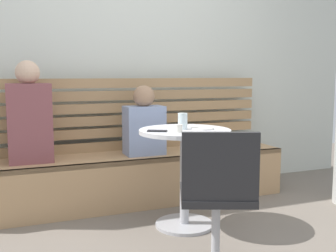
{
  "coord_description": "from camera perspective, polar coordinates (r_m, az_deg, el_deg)",
  "views": [
    {
      "loc": [
        -1.08,
        -2.22,
        1.14
      ],
      "look_at": [
        0.07,
        0.66,
        0.75
      ],
      "focal_mm": 43.7,
      "sensor_mm": 36.0,
      "label": 1
    }
  ],
  "objects": [
    {
      "name": "plate_small",
      "position": [
        3.03,
        4.78,
        -0.33
      ],
      "size": [
        0.17,
        0.17,
        0.01
      ],
      "primitive_type": "cylinder",
      "color": "white",
      "rests_on": "cafe_table"
    },
    {
      "name": "cup_glass_tall",
      "position": [
        3.02,
        2.06,
        0.69
      ],
      "size": [
        0.07,
        0.07,
        0.12
      ],
      "primitive_type": "cylinder",
      "color": "silver",
      "rests_on": "cafe_table"
    },
    {
      "name": "phone_on_table",
      "position": [
        2.9,
        -1.51,
        -0.69
      ],
      "size": [
        0.16,
        0.13,
        0.01
      ],
      "primitive_type": "cube",
      "rotation": [
        0.0,
        0.0,
        1.08
      ],
      "color": "black",
      "rests_on": "cafe_table"
    },
    {
      "name": "booth_bench",
      "position": [
        3.7,
        -4.15,
        -7.21
      ],
      "size": [
        2.7,
        0.52,
        0.44
      ],
      "color": "tan",
      "rests_on": "ground"
    },
    {
      "name": "person_adult",
      "position": [
        3.43,
        -18.77,
        1.22
      ],
      "size": [
        0.34,
        0.22,
        0.81
      ],
      "color": "brown",
      "rests_on": "booth_bench"
    },
    {
      "name": "back_wall",
      "position": [
        4.02,
        -6.27,
        11.55
      ],
      "size": [
        5.2,
        0.1,
        2.9
      ],
      "primitive_type": "cube",
      "color": "silver",
      "rests_on": "ground"
    },
    {
      "name": "person_child_left",
      "position": [
        3.59,
        -3.36,
        0.24
      ],
      "size": [
        0.34,
        0.22,
        0.61
      ],
      "color": "#8C9EC6",
      "rests_on": "booth_bench"
    },
    {
      "name": "cup_espresso_small",
      "position": [
        2.86,
        1.47,
        -0.32
      ],
      "size": [
        0.06,
        0.06,
        0.05
      ],
      "primitive_type": "cylinder",
      "color": "silver",
      "rests_on": "cafe_table"
    },
    {
      "name": "booth_backrest",
      "position": [
        3.84,
        -5.33,
        1.72
      ],
      "size": [
        2.65,
        0.04,
        0.67
      ],
      "color": "#A68157",
      "rests_on": "booth_bench"
    },
    {
      "name": "white_chair",
      "position": [
        2.29,
        6.91,
        -10.06
      ],
      "size": [
        0.52,
        0.52,
        0.85
      ],
      "color": "#ADADB2",
      "rests_on": "ground"
    },
    {
      "name": "cafe_table",
      "position": [
        3.05,
        2.34,
        -4.6
      ],
      "size": [
        0.68,
        0.68,
        0.74
      ],
      "color": "#ADADB2",
      "rests_on": "ground"
    }
  ]
}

